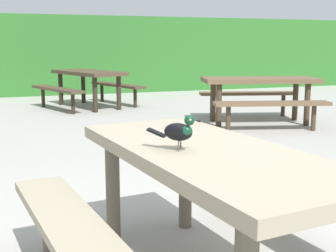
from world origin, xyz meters
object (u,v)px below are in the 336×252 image
bird_grackle (180,131)px  picnic_table_mid_left (259,89)px  picnic_table_foreground (207,182)px  picnic_table_mid_right (88,80)px

bird_grackle → picnic_table_mid_left: size_ratio=0.11×
bird_grackle → picnic_table_mid_left: (3.03, 4.29, -0.29)m
picnic_table_foreground → bird_grackle: bearing=-174.9°
bird_grackle → picnic_table_foreground: bearing=5.1°
picnic_table_mid_right → picnic_table_foreground: bearing=-95.0°
bird_grackle → picnic_table_mid_right: bird_grackle is taller
picnic_table_mid_left → picnic_table_foreground: bearing=-124.0°
picnic_table_foreground → bird_grackle: bird_grackle is taller
picnic_table_foreground → picnic_table_mid_left: size_ratio=0.91×
picnic_table_foreground → picnic_table_mid_right: bearing=85.0°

